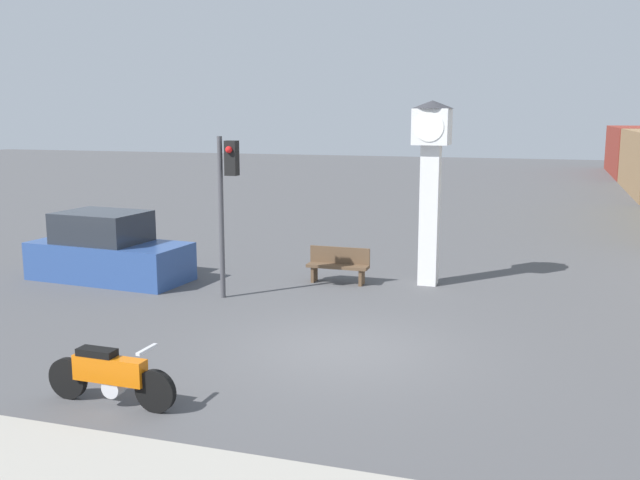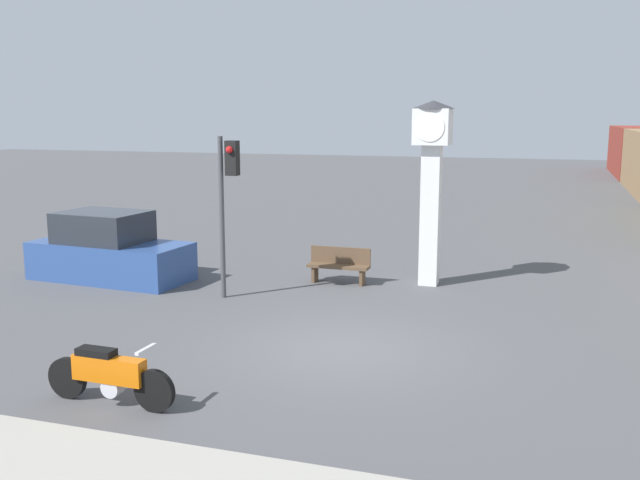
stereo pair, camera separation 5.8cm
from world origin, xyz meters
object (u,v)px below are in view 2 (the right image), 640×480
at_px(traffic_light, 227,187).
at_px(parked_car, 109,251).
at_px(clock_tower, 432,165).
at_px(bench, 339,264).
at_px(motorcycle, 109,375).

relative_size(traffic_light, parked_car, 0.88).
bearing_deg(clock_tower, bench, -166.33).
distance_m(clock_tower, parked_car, 8.71).
xyz_separation_m(clock_tower, traffic_light, (-4.29, -2.83, -0.43)).
bearing_deg(parked_car, motorcycle, -51.34).
height_order(traffic_light, bench, traffic_light).
height_order(clock_tower, parked_car, clock_tower).
relative_size(bench, parked_car, 0.37).
height_order(clock_tower, traffic_light, clock_tower).
height_order(motorcycle, clock_tower, clock_tower).
xyz_separation_m(motorcycle, parked_car, (-4.84, 7.12, 0.28)).
relative_size(clock_tower, traffic_light, 1.22).
distance_m(traffic_light, parked_car, 4.36).
relative_size(clock_tower, parked_car, 1.08).
bearing_deg(parked_car, traffic_light, -7.17).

